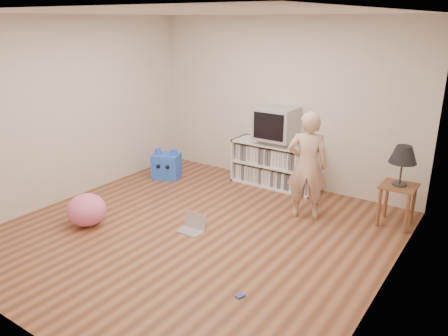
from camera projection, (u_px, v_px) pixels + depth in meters
ground at (195, 233)px, 5.46m from camera, size 4.50×4.50×0.00m
walls at (193, 132)px, 5.04m from camera, size 4.52×4.52×2.60m
ceiling at (190, 12)px, 4.62m from camera, size 4.50×4.50×0.01m
media_unit at (276, 164)px, 6.91m from camera, size 1.40×0.45×0.70m
dvd_deck at (276, 141)px, 6.78m from camera, size 0.45×0.35×0.07m
crt_tv at (277, 123)px, 6.68m from camera, size 0.60×0.53×0.50m
side_table at (398, 195)px, 5.54m from camera, size 0.42×0.42×0.55m
table_lamp at (403, 155)px, 5.37m from camera, size 0.34×0.34×0.52m
person at (307, 166)px, 5.67m from camera, size 0.62×0.52×1.45m
laptop at (193, 226)px, 5.51m from camera, size 0.32×0.26×0.21m
playing_cards at (240, 296)px, 4.20m from camera, size 0.09×0.10×0.02m
plush_blue at (166, 166)px, 7.29m from camera, size 0.53×0.48×0.50m
plush_pink at (87, 210)px, 5.61m from camera, size 0.63×0.63×0.42m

